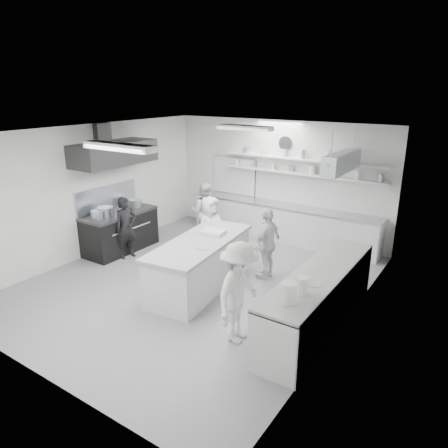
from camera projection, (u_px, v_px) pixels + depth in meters
The scene contains 27 objects.
floor at pixel (197, 282), 8.50m from camera, with size 6.00×7.00×0.02m, color #9A9A9F.
ceiling at pixel (193, 131), 7.56m from camera, with size 6.00×7.00×0.02m, color silver.
wall_back at pixel (278, 179), 10.80m from camera, with size 6.00×0.04×3.00m, color silver.
wall_front at pixel (26, 277), 5.26m from camera, with size 6.00×0.04×3.00m, color silver.
wall_left at pixel (92, 191), 9.61m from camera, with size 0.04×7.00×3.00m, color silver.
wall_right at pixel (350, 242), 6.45m from camera, with size 0.04×7.00×3.00m, color silver.
stove at pixel (120, 232), 10.04m from camera, with size 0.80×1.80×0.90m, color black.
exhaust_hood at pixel (114, 153), 9.45m from camera, with size 0.85×2.00×0.50m, color #333334.
back_counter at pixel (281, 223), 10.73m from camera, with size 5.00×0.60×0.92m, color silver.
shelf_lower at pixel (301, 174), 10.25m from camera, with size 4.20×0.26×0.04m, color silver.
shelf_upper at pixel (302, 159), 10.14m from camera, with size 4.20×0.26×0.04m, color silver.
pass_through_window at pixel (235, 176), 11.48m from camera, with size 1.30×0.04×1.00m, color black.
wall_clock at pixel (286, 143), 10.36m from camera, with size 0.32×0.32×0.05m, color white.
right_counter at pixel (318, 301), 6.80m from camera, with size 0.74×3.30×0.94m, color silver.
pot_rack at pixel (342, 162), 8.62m from camera, with size 0.30×1.60×0.40m, color #AAB2BC.
light_fixture_front at pixel (119, 147), 6.16m from camera, with size 1.30×0.25×0.10m, color silver.
light_fixture_rear at pixel (245, 128), 9.00m from camera, with size 1.30×0.25×0.10m, color silver.
prep_island at pixel (200, 265), 8.14m from camera, with size 0.94×2.53×0.93m, color silver.
stove_pot at pixel (105, 213), 9.55m from camera, with size 0.36×0.36×0.26m, color #AAB2BC.
cook_stove at pixel (126, 228), 9.54m from camera, with size 0.52×0.34×1.43m, color black.
cook_back at pixel (204, 211), 10.71m from camera, with size 0.72×0.56×1.48m, color silver.
cook_island_left at pixel (210, 229), 9.37m from camera, with size 0.73×0.48×1.49m, color silver.
cook_island_right at pixel (267, 243), 8.49m from camera, with size 0.88×0.37×1.50m, color silver.
cook_right at pixel (239, 293), 6.33m from camera, with size 1.05×0.60×1.62m, color silver.
bowl_island_a at pixel (202, 249), 7.64m from camera, with size 0.25×0.25×0.06m, color #AAB2BC.
bowl_island_b at pixel (194, 243), 7.90m from camera, with size 0.19×0.19×0.06m, color silver.
bowl_right at pixel (313, 285), 6.23m from camera, with size 0.21×0.21×0.05m, color silver.
Camera 1 is at (4.73, -6.10, 3.78)m, focal length 33.52 mm.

